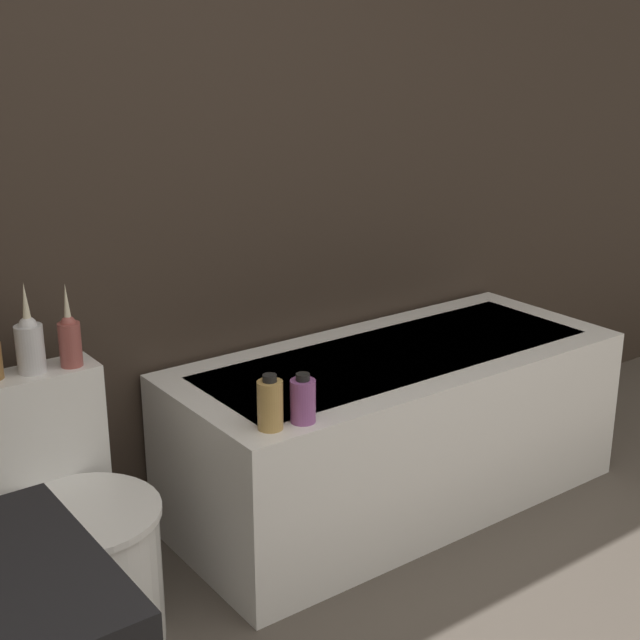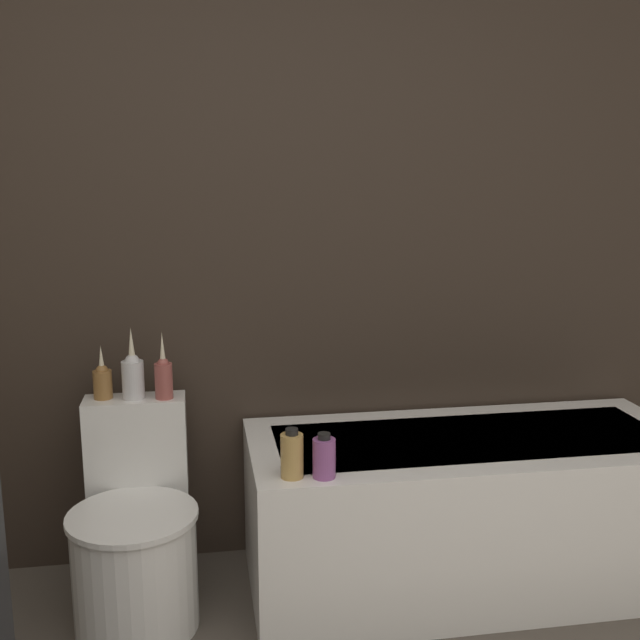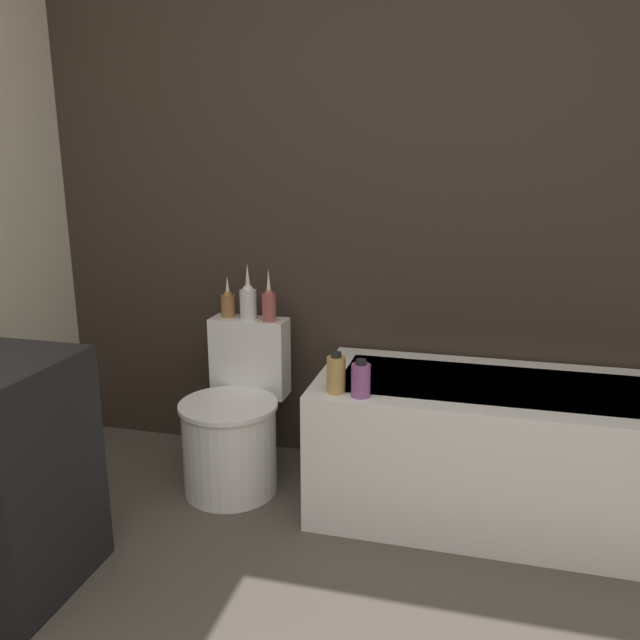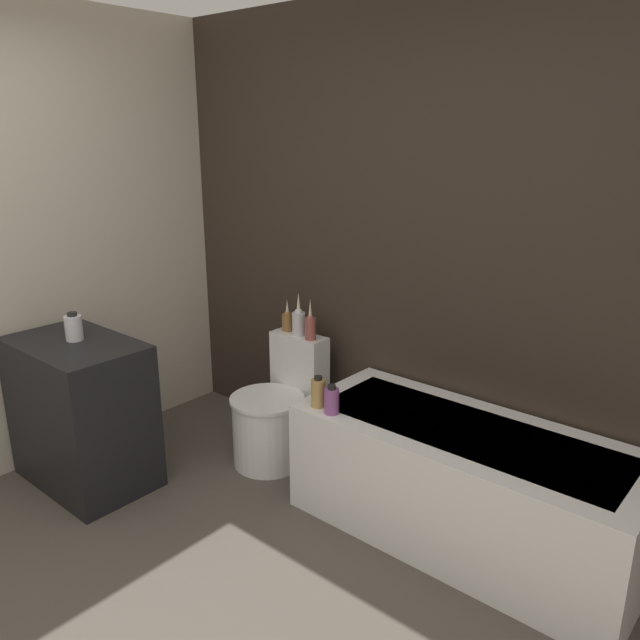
{
  "view_description": "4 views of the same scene",
  "coord_description": "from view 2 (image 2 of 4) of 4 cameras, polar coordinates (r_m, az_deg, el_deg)",
  "views": [
    {
      "loc": [
        -1.27,
        -0.41,
        1.66
      ],
      "look_at": [
        0.14,
        1.51,
        0.88
      ],
      "focal_mm": 50.0,
      "sensor_mm": 36.0,
      "label": 1
    },
    {
      "loc": [
        -0.3,
        -0.7,
        1.55
      ],
      "look_at": [
        0.09,
        1.62,
        1.07
      ],
      "focal_mm": 42.0,
      "sensor_mm": 36.0,
      "label": 2
    },
    {
      "loc": [
        0.5,
        -0.7,
        1.46
      ],
      "look_at": [
        -0.09,
        1.59,
        0.85
      ],
      "focal_mm": 35.0,
      "sensor_mm": 36.0,
      "label": 3
    },
    {
      "loc": [
        1.86,
        -0.65,
        1.92
      ],
      "look_at": [
        -0.05,
        1.59,
        1.02
      ],
      "focal_mm": 35.0,
      "sensor_mm": 36.0,
      "label": 4
    }
  ],
  "objects": [
    {
      "name": "toilet",
      "position": [
        2.77,
        -13.87,
        -16.13
      ],
      "size": [
        0.44,
        0.57,
        0.74
      ],
      "color": "white",
      "rests_on": "ground"
    },
    {
      "name": "wall_back_tiled",
      "position": [
        2.92,
        -3.58,
        6.51
      ],
      "size": [
        6.4,
        0.06,
        2.6
      ],
      "color": "#332821",
      "rests_on": "ground_plane"
    },
    {
      "name": "vase_silver",
      "position": [
        2.78,
        -14.07,
        -4.04
      ],
      "size": [
        0.08,
        0.08,
        0.26
      ],
      "color": "silver",
      "rests_on": "toilet"
    },
    {
      "name": "vase_bronze",
      "position": [
        2.75,
        -11.84,
        -4.21
      ],
      "size": [
        0.06,
        0.06,
        0.25
      ],
      "color": "#994C47",
      "rests_on": "toilet"
    },
    {
      "name": "shampoo_bottle_tall",
      "position": [
        2.43,
        -2.15,
        -10.24
      ],
      "size": [
        0.07,
        0.07,
        0.16
      ],
      "color": "tan",
      "rests_on": "bathtub"
    },
    {
      "name": "vase_gold",
      "position": [
        2.81,
        -16.24,
        -4.44
      ],
      "size": [
        0.07,
        0.07,
        0.2
      ],
      "color": "olive",
      "rests_on": "toilet"
    },
    {
      "name": "bathtub",
      "position": [
        2.96,
        11.23,
        -13.91
      ],
      "size": [
        1.64,
        0.69,
        0.58
      ],
      "color": "white",
      "rests_on": "ground"
    },
    {
      "name": "shampoo_bottle_short",
      "position": [
        2.43,
        0.31,
        -10.41
      ],
      "size": [
        0.07,
        0.07,
        0.15
      ],
      "color": "#8C4C8C",
      "rests_on": "bathtub"
    }
  ]
}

